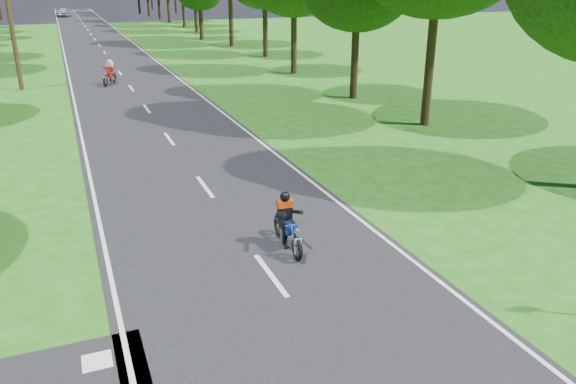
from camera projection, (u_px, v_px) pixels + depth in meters
name	position (u px, v px, depth m)	size (l,w,h in m)	color
ground	(307.00, 324.00, 10.69)	(160.00, 160.00, 0.00)	#1B5313
main_road	(99.00, 45.00, 54.02)	(7.00, 140.00, 0.02)	black
road_markings	(99.00, 47.00, 52.34)	(7.40, 140.00, 0.01)	silver
telegraph_pole	(10.00, 17.00, 31.41)	(1.20, 0.26, 8.00)	#382616
rider_near_blue	(288.00, 221.00, 13.45)	(0.55, 1.66, 1.38)	navy
rider_far_red	(109.00, 72.00, 34.08)	(0.59, 1.78, 1.48)	#B60E20
distant_car	(64.00, 12.00, 92.15)	(1.74, 4.32, 1.47)	#B8BBBF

